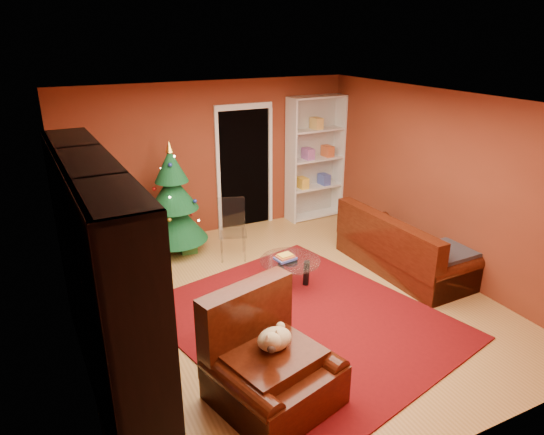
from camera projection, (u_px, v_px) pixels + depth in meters
name	position (u px, v px, depth m)	size (l,w,h in m)	color
floor	(285.00, 303.00, 6.41)	(5.00, 5.50, 0.05)	#AB7B3E
ceiling	(288.00, 99.00, 5.46)	(5.00, 5.50, 0.05)	silver
wall_back	(211.00, 159.00, 8.26)	(5.00, 0.05, 2.60)	maroon
wall_left	(65.00, 247.00, 4.90)	(0.05, 5.50, 2.60)	maroon
wall_right	(442.00, 183.00, 6.96)	(0.05, 5.50, 2.60)	maroon
doorway	(245.00, 170.00, 8.56)	(1.06, 0.60, 2.16)	black
rug	(303.00, 320.00, 5.96)	(2.91, 3.40, 0.02)	#630A0C
media_unit	(103.00, 283.00, 4.46)	(0.47, 3.05, 2.34)	black
christmas_tree	(173.00, 200.00, 7.53)	(1.02, 1.02, 1.82)	#0B401E
gift_box_teal	(147.00, 261.00, 7.13)	(0.33, 0.33, 0.33)	#1A6963
gift_box_green	(188.00, 245.00, 7.80)	(0.25, 0.25, 0.25)	#296426
gift_box_red	(144.00, 251.00, 7.64)	(0.20, 0.20, 0.20)	maroon
white_bookshelf	(315.00, 159.00, 8.94)	(1.08, 0.39, 2.33)	white
armchair	(274.00, 363.00, 4.52)	(1.13, 1.13, 0.88)	black
dog	(275.00, 339.00, 4.51)	(0.40, 0.30, 0.29)	beige
sofa	(405.00, 241.00, 7.12)	(2.09, 0.94, 0.90)	black
coffee_table	(290.00, 273.00, 6.67)	(0.83, 0.83, 0.52)	gray
acrylic_chair	(232.00, 232.00, 7.51)	(0.43, 0.47, 0.84)	#66605B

